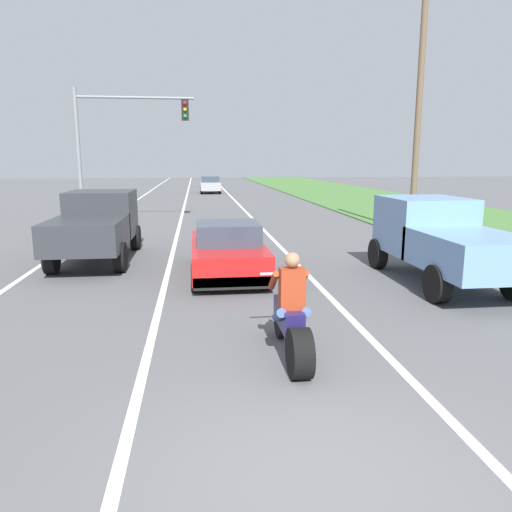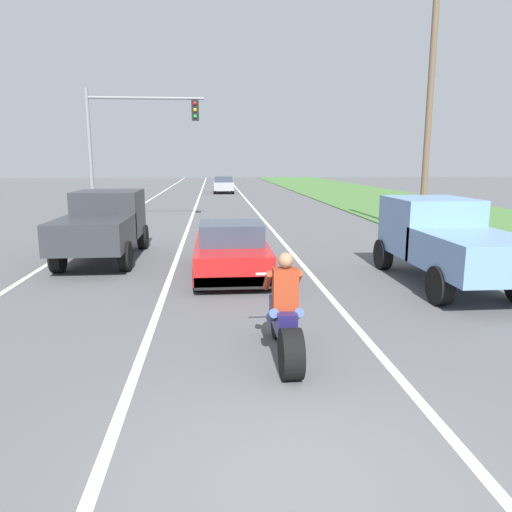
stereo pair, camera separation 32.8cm
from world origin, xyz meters
The scene contains 12 objects.
ground_plane centered at (0.00, 0.00, 0.00)m, with size 160.00×160.00×0.00m, color #565659.
lane_stripe_left_solid centered at (-5.40, 20.00, 0.00)m, with size 0.14×120.00×0.01m, color white.
lane_stripe_right_solid centered at (1.80, 20.00, 0.00)m, with size 0.14×120.00×0.01m, color white.
lane_stripe_centre_dashed centered at (-1.80, 20.00, 0.00)m, with size 0.14×120.00×0.01m, color white.
grass_verge_right centered at (11.92, 20.00, 0.03)m, with size 10.00×120.00×0.06m, color #477538.
motorcycle_with_rider centered at (0.33, 2.78, 0.59)m, with size 0.70×2.21×1.62m.
sports_car_red centered at (-0.24, 8.35, 0.63)m, with size 1.84×4.30×1.37m.
pickup_truck_left_lane_dark_grey centered at (-3.90, 10.59, 1.11)m, with size 2.02×4.80×1.98m.
pickup_truck_right_shoulder_light_blue centered at (4.75, 6.91, 1.11)m, with size 2.02×4.80×1.98m.
traffic_light_mast_near centered at (-4.49, 18.76, 4.04)m, with size 5.20×0.34×6.00m.
utility_pole_roadside centered at (7.61, 14.72, 4.46)m, with size 0.24×0.24×8.92m, color brown.
distant_car_far_ahead centered at (0.26, 40.27, 0.77)m, with size 1.80×4.00×1.50m.
Camera 2 is at (-0.68, -3.88, 2.90)m, focal length 34.02 mm.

